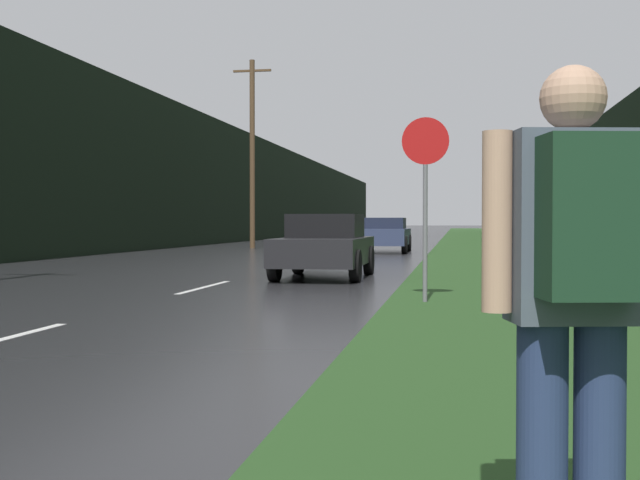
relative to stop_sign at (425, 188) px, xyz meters
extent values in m
cube|color=#26471E|center=(2.42, 26.31, -1.72)|extent=(6.00, 240.00, 0.02)
cube|color=silver|center=(-4.18, 2.27, -1.73)|extent=(0.12, 3.00, 0.01)
cube|color=silver|center=(-4.18, 9.27, -1.73)|extent=(0.12, 3.00, 0.01)
cube|color=silver|center=(-4.18, 16.27, -1.73)|extent=(0.12, 3.00, 0.01)
cube|color=silver|center=(-4.18, 23.27, -1.73)|extent=(0.12, 3.00, 0.01)
cube|color=black|center=(-13.78, 36.31, 1.78)|extent=(2.00, 140.00, 7.02)
cube|color=black|center=(8.42, 36.31, 1.49)|extent=(2.00, 140.00, 6.45)
cylinder|color=#4C3823|center=(-8.91, 24.12, 2.64)|extent=(0.24, 0.24, 8.74)
cube|color=#4C3823|center=(-8.91, 24.12, 6.51)|extent=(1.80, 0.10, 0.10)
cylinder|color=slate|center=(0.00, 0.00, -0.69)|extent=(0.07, 0.07, 2.08)
cylinder|color=#B71414|center=(0.00, 0.00, 0.70)|extent=(0.71, 0.02, 0.71)
cylinder|color=navy|center=(0.75, -9.36, -1.29)|extent=(0.17, 0.17, 0.88)
cylinder|color=navy|center=(0.94, -9.32, -1.29)|extent=(0.17, 0.17, 0.88)
cube|color=#4C5666|center=(0.84, -9.34, -0.53)|extent=(0.44, 0.31, 0.64)
sphere|color=tan|center=(0.84, -9.34, -0.10)|extent=(0.22, 0.22, 0.22)
cylinder|color=tan|center=(0.59, -9.39, -0.51)|extent=(0.10, 0.10, 0.60)
cube|color=#193823|center=(0.88, -9.54, -0.50)|extent=(0.35, 0.24, 0.51)
cube|color=black|center=(-2.38, 5.17, -1.14)|extent=(1.76, 4.03, 0.58)
cube|color=black|center=(-2.38, 5.37, -0.59)|extent=(1.50, 1.81, 0.51)
cylinder|color=black|center=(-1.54, 3.92, -1.40)|extent=(0.20, 0.67, 0.67)
cylinder|color=black|center=(-3.22, 3.92, -1.40)|extent=(0.20, 0.67, 0.67)
cylinder|color=black|center=(-1.54, 6.42, -1.40)|extent=(0.20, 0.67, 0.67)
cylinder|color=black|center=(-3.22, 6.42, -1.40)|extent=(0.20, 0.67, 0.67)
cube|color=#2D3856|center=(-2.38, 20.07, -1.10)|extent=(1.85, 4.34, 0.64)
cube|color=#1B2134|center=(-2.38, 20.29, -0.56)|extent=(1.58, 1.95, 0.44)
cylinder|color=black|center=(-1.50, 18.73, -1.38)|extent=(0.20, 0.70, 0.70)
cylinder|color=black|center=(-3.26, 18.73, -1.38)|extent=(0.20, 0.70, 0.70)
cylinder|color=black|center=(-1.50, 21.42, -1.38)|extent=(0.20, 0.70, 0.70)
cylinder|color=black|center=(-3.26, 21.42, -1.38)|extent=(0.20, 0.70, 0.70)
camera|label=1|loc=(0.46, -12.11, -0.51)|focal=45.00mm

